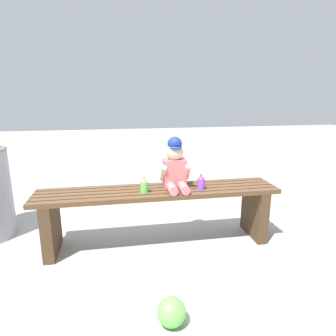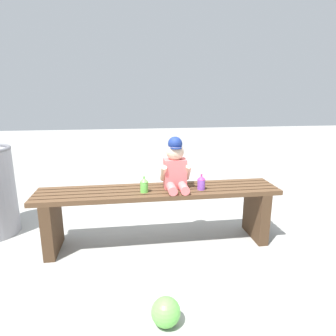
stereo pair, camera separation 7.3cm
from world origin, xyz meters
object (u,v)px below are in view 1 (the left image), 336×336
park_bench (159,207)px  sippy_cup_right (201,182)px  toy_ball (171,312)px  sippy_cup_left (144,185)px  child_figure (175,166)px

park_bench → sippy_cup_right: size_ratio=15.13×
sippy_cup_right → toy_ball: (-0.39, -0.81, -0.44)m
sippy_cup_left → sippy_cup_right: same height
child_figure → sippy_cup_right: size_ratio=3.26×
park_bench → sippy_cup_left: size_ratio=15.13×
sippy_cup_left → sippy_cup_right: bearing=0.0°
park_bench → sippy_cup_right: sippy_cup_right is taller
sippy_cup_right → toy_ball: sippy_cup_right is taller
park_bench → child_figure: child_figure is taller
park_bench → toy_ball: size_ratio=12.08×
park_bench → sippy_cup_left: (-0.12, -0.06, 0.20)m
sippy_cup_left → toy_ball: 0.93m
sippy_cup_right → child_figure: bearing=162.6°
park_bench → child_figure: bearing=2.0°
child_figure → sippy_cup_left: child_figure is taller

